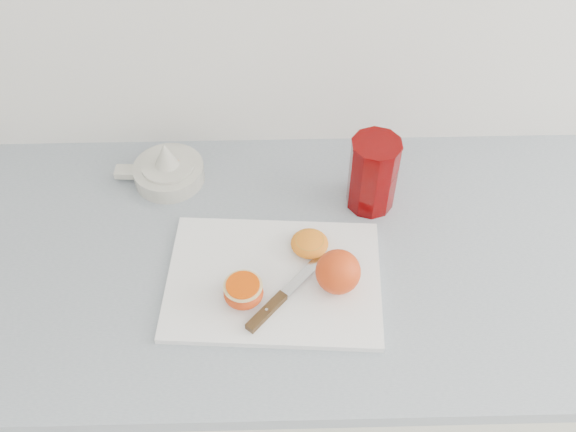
% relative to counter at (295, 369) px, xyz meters
% --- Properties ---
extents(counter, '(2.49, 0.64, 0.89)m').
position_rel_counter_xyz_m(counter, '(0.00, 0.00, 0.00)').
color(counter, white).
rests_on(counter, ground).
extents(cutting_board, '(0.38, 0.29, 0.01)m').
position_rel_counter_xyz_m(cutting_board, '(-0.04, -0.07, 0.45)').
color(cutting_board, white).
rests_on(cutting_board, counter).
extents(whole_orange, '(0.08, 0.08, 0.08)m').
position_rel_counter_xyz_m(whole_orange, '(0.06, -0.09, 0.49)').
color(whole_orange, '#E84310').
rests_on(whole_orange, cutting_board).
extents(half_orange, '(0.07, 0.07, 0.04)m').
position_rel_counter_xyz_m(half_orange, '(-0.09, -0.11, 0.48)').
color(half_orange, '#E84310').
rests_on(half_orange, cutting_board).
extents(squeezed_shell, '(0.07, 0.07, 0.03)m').
position_rel_counter_xyz_m(squeezed_shell, '(0.02, -0.01, 0.47)').
color(squeezed_shell, orange).
rests_on(squeezed_shell, cutting_board).
extents(paring_knife, '(0.15, 0.16, 0.01)m').
position_rel_counter_xyz_m(paring_knife, '(-0.04, -0.13, 0.46)').
color(paring_knife, '#462D1C').
rests_on(paring_knife, cutting_board).
extents(citrus_juicer, '(0.18, 0.14, 0.09)m').
position_rel_counter_xyz_m(citrus_juicer, '(-0.25, 0.19, 0.47)').
color(citrus_juicer, silver).
rests_on(citrus_juicer, counter).
extents(red_tumbler, '(0.09, 0.09, 0.15)m').
position_rel_counter_xyz_m(red_tumbler, '(0.14, 0.12, 0.51)').
color(red_tumbler, '#660102').
rests_on(red_tumbler, counter).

